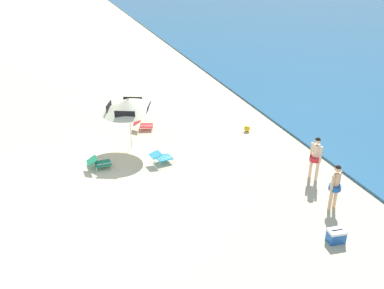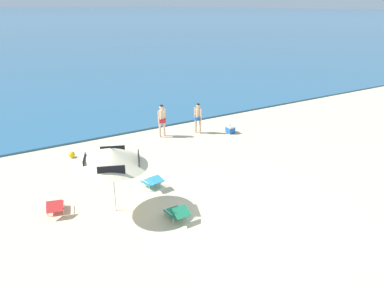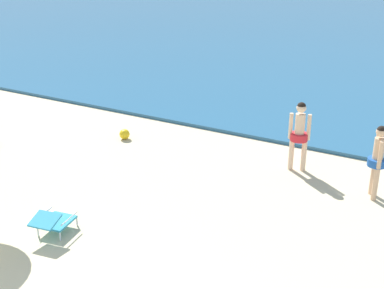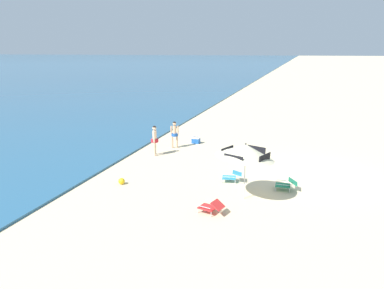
{
  "view_description": "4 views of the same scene",
  "coord_description": "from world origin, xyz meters",
  "views": [
    {
      "loc": [
        12.26,
        -0.22,
        7.85
      ],
      "look_at": [
        -1.82,
        4.62,
        0.72
      ],
      "focal_mm": 39.05,
      "sensor_mm": 36.0,
      "label": 1
    },
    {
      "loc": [
        -7.55,
        -8.07,
        6.47
      ],
      "look_at": [
        0.57,
        4.79,
        0.77
      ],
      "focal_mm": 35.3,
      "sensor_mm": 36.0,
      "label": 2
    },
    {
      "loc": [
        4.35,
        -2.7,
        5.29
      ],
      "look_at": [
        -0.34,
        5.67,
        1.35
      ],
      "focal_mm": 48.65,
      "sensor_mm": 36.0,
      "label": 3
    },
    {
      "loc": [
        -17.68,
        0.52,
        5.75
      ],
      "look_at": [
        -1.35,
        5.48,
        1.41
      ],
      "focal_mm": 34.8,
      "sensor_mm": 36.0,
      "label": 4
    }
  ],
  "objects": [
    {
      "name": "beach_umbrella_striped_main",
      "position": [
        -3.82,
        2.57,
        1.96
      ],
      "size": [
        3.13,
        3.15,
        2.35
      ],
      "color": "silver",
      "rests_on": "ground"
    },
    {
      "name": "beach_ball",
      "position": [
        -3.76,
        8.0,
        0.14
      ],
      "size": [
        0.28,
        0.28,
        0.28
      ],
      "primitive_type": "sphere",
      "color": "yellow",
      "rests_on": "ground"
    },
    {
      "name": "person_standing_beside",
      "position": [
        1.01,
        8.38,
        0.98
      ],
      "size": [
        0.49,
        0.41,
        1.69
      ],
      "color": "beige",
      "rests_on": "ground"
    },
    {
      "name": "lounge_chair_under_umbrella",
      "position": [
        -5.55,
        3.48,
        0.27
      ],
      "size": [
        0.76,
        1.01,
        0.53
      ],
      "color": "red",
      "rests_on": "ground"
    },
    {
      "name": "lounge_chair_facing_sea",
      "position": [
        -2.05,
        3.4,
        0.28
      ],
      "size": [
        0.66,
        0.93,
        0.5
      ],
      "color": "teal",
      "rests_on": "ground"
    },
    {
      "name": "ground_plane",
      "position": [
        0.0,
        0.0,
        0.0
      ],
      "size": [
        800.0,
        800.0,
        0.0
      ],
      "primitive_type": "plane",
      "color": "beige"
    },
    {
      "name": "person_standing_near_shore",
      "position": [
        2.88,
        7.86,
        0.94
      ],
      "size": [
        0.4,
        0.46,
        1.62
      ],
      "color": "#D8A87F",
      "rests_on": "ground"
    },
    {
      "name": "lounge_chair_beside_umbrella",
      "position": [
        -2.37,
        1.01,
        0.27
      ],
      "size": [
        0.6,
        0.91,
        0.52
      ],
      "color": "#1E7F56",
      "rests_on": "ground"
    },
    {
      "name": "cooler_box",
      "position": [
        4.35,
        6.95,
        0.2
      ],
      "size": [
        0.4,
        0.53,
        0.43
      ],
      "color": "#1E56A8",
      "rests_on": "ground"
    }
  ]
}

